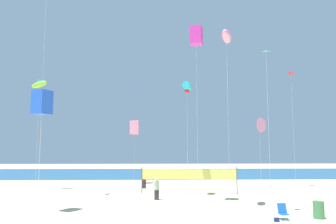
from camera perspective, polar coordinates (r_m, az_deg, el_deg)
The scene contains 16 objects.
ocean_band at distance 51.16m, azimuth -0.51°, elevation -10.79°, with size 120.00×20.00×0.01m, color #28608C.
beachgoer_maroon_shirt at distance 33.10m, azimuth -4.24°, elevation -11.83°, with size 0.38×0.38×1.66m.
beachgoer_sage_shirt at distance 26.17m, azimuth -2.02°, elevation -13.33°, with size 0.39×0.39×1.70m.
folding_beach_chair at distance 20.61m, azimuth 19.71°, elevation -16.22°, with size 0.52×0.65×0.89m.
trash_barrel at distance 21.59m, azimuth 25.15°, elevation -15.43°, with size 0.63×0.63×1.00m, color #3F7F4C.
volleyball_net at distance 29.18m, azimuth 3.76°, elevation -11.13°, with size 8.49×0.66×2.40m.
beach_handbag at distance 19.93m, azimuth 18.70°, elevation -17.65°, with size 0.28×0.14×0.23m, color navy.
kite_magenta_box at distance 25.26m, azimuth 5.05°, elevation 13.30°, with size 1.07×1.07×13.29m.
kite_pink_inflatable at distance 23.50m, azimuth 10.33°, elevation 13.01°, with size 1.25×1.97×12.37m.
kite_red_diamond at distance 35.85m, azimuth 21.00°, elevation 6.31°, with size 0.83×0.82×11.95m.
kite_pink_delta at distance 34.90m, azimuth 15.89°, elevation -2.29°, with size 1.53×1.31×7.18m.
kite_cyan_tube at distance 27.84m, azimuth 3.40°, elevation 4.48°, with size 0.95×1.37×9.70m.
kite_lime_inflatable at distance 33.71m, azimuth -21.84°, elevation 4.54°, with size 1.80×0.87×10.67m.
kite_blue_box at distance 22.21m, azimuth -21.44°, elevation 1.59°, with size 1.29×1.29×7.79m.
kite_pink_box at distance 36.55m, azimuth -5.95°, elevation -2.75°, with size 1.03×1.03×7.08m.
kite_green_diamond at distance 21.59m, azimuth 17.03°, elevation 9.15°, with size 0.48×0.48×10.35m.
Camera 1 is at (-0.91, -17.60, 4.22)m, focal length 34.38 mm.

